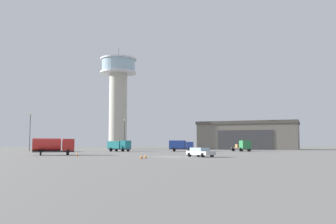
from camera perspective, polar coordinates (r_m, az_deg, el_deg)
ground_plane at (r=55.90m, az=0.33°, el=-6.86°), size 400.00×400.00×0.00m
control_tower at (r=134.63m, az=-7.64°, el=3.04°), size 12.91×12.91×36.51m
hangar at (r=129.08m, az=12.27°, el=-3.55°), size 36.66×29.15×9.29m
truck_fuel_tanker_yellow at (r=96.23m, az=-17.89°, el=-4.80°), size 3.79×6.05×3.04m
truck_box_blue at (r=93.50m, az=1.97°, el=-5.11°), size 6.32×4.09×2.73m
truck_flatbed_green at (r=95.77m, az=11.40°, el=-5.16°), size 4.17×6.88×2.70m
truck_box_teal at (r=93.73m, az=-7.49°, el=-5.08°), size 6.03×5.17×2.72m
truck_fuel_tanker_red at (r=66.35m, az=-17.17°, el=-4.92°), size 7.10×4.13×2.84m
car_silver at (r=54.96m, az=4.96°, el=-6.11°), size 3.97×4.84×1.37m
light_post_west at (r=108.35m, az=-6.70°, el=-3.05°), size 0.44×0.44×8.98m
light_post_east at (r=102.55m, az=-20.38°, el=-2.41°), size 0.44×0.44×9.88m
traffic_cone_near_left at (r=60.90m, az=-13.78°, el=-6.29°), size 0.36×0.36×0.59m
traffic_cone_near_right at (r=48.45m, az=-4.07°, el=-6.73°), size 0.36×0.36×0.73m
traffic_cone_mid_apron at (r=50.19m, az=-3.45°, el=-6.75°), size 0.36×0.36×0.60m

